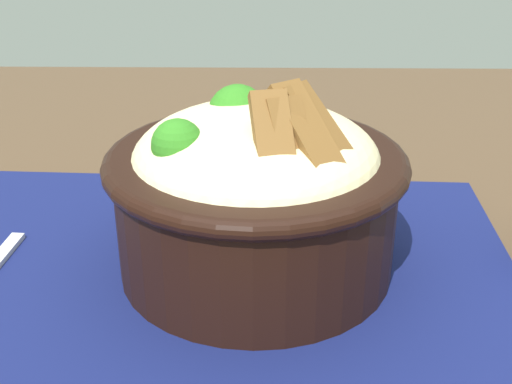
% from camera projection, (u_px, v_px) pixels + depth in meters
% --- Properties ---
extents(table, '(1.17, 1.00, 0.75)m').
position_uv_depth(table, '(239.00, 353.00, 0.45)').
color(table, '#4C3826').
rests_on(table, ground_plane).
extents(placemat, '(0.45, 0.32, 0.00)m').
position_uv_depth(placemat, '(175.00, 277.00, 0.41)').
color(placemat, '#11194C').
rests_on(placemat, table).
extents(bowl, '(0.21, 0.21, 0.13)m').
position_uv_depth(bowl, '(256.00, 184.00, 0.40)').
color(bowl, black).
rests_on(bowl, placemat).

